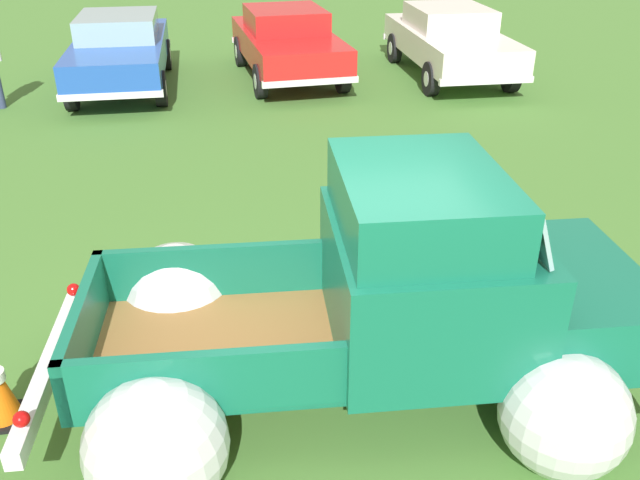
{
  "coord_description": "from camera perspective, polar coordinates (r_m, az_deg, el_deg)",
  "views": [
    {
      "loc": [
        -0.88,
        -4.23,
        3.69
      ],
      "look_at": [
        0.0,
        1.03,
        0.87
      ],
      "focal_mm": 37.72,
      "sensor_mm": 36.0,
      "label": 1
    }
  ],
  "objects": [
    {
      "name": "show_car_1",
      "position": [
        14.84,
        -2.81,
        16.52
      ],
      "size": [
        2.18,
        4.44,
        1.43
      ],
      "rotation": [
        0.0,
        0.0,
        -1.49
      ],
      "color": "black",
      "rests_on": "ground"
    },
    {
      "name": "ground_plane",
      "position": [
        5.68,
        1.76,
        -12.65
      ],
      "size": [
        80.0,
        80.0,
        0.0
      ],
      "primitive_type": "plane",
      "color": "#477A33"
    },
    {
      "name": "show_car_2",
      "position": [
        15.27,
        10.94,
        16.4
      ],
      "size": [
        1.91,
        4.5,
        1.43
      ],
      "rotation": [
        0.0,
        0.0,
        -1.58
      ],
      "color": "black",
      "rests_on": "ground"
    },
    {
      "name": "show_car_0",
      "position": [
        14.63,
        -16.6,
        15.29
      ],
      "size": [
        1.84,
        4.56,
        1.43
      ],
      "rotation": [
        0.0,
        0.0,
        -1.57
      ],
      "color": "black",
      "rests_on": "ground"
    },
    {
      "name": "vintage_pickup_truck",
      "position": [
        5.28,
        6.07,
        -6.02
      ],
      "size": [
        4.72,
        2.96,
        1.96
      ],
      "rotation": [
        0.0,
        0.0,
        -0.06
      ],
      "color": "black",
      "rests_on": "ground"
    },
    {
      "name": "lane_cone_0",
      "position": [
        7.28,
        7.75,
        -0.05
      ],
      "size": [
        0.36,
        0.36,
        0.63
      ],
      "color": "black",
      "rests_on": "ground"
    }
  ]
}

